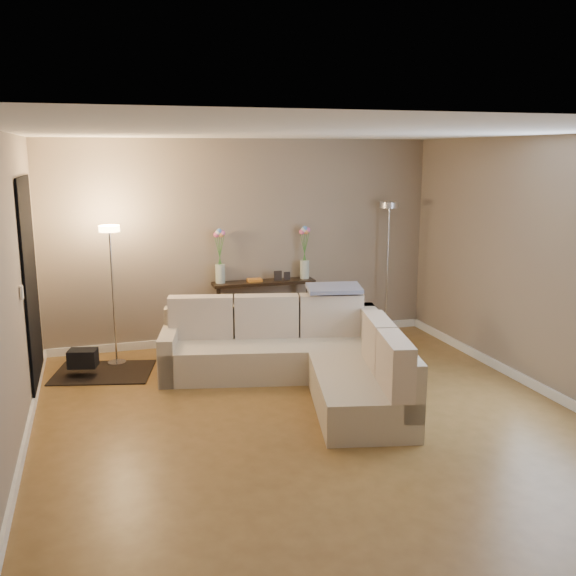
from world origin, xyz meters
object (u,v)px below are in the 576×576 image
object	(u,v)px
console_table	(257,307)
floor_lamp_unlit	(388,242)
floor_lamp_lit	(111,267)
sectional_sofa	(303,356)

from	to	relation	value
console_table	floor_lamp_unlit	bearing A→B (deg)	-4.43
floor_lamp_unlit	console_table	bearing A→B (deg)	175.57
floor_lamp_unlit	floor_lamp_lit	bearing A→B (deg)	-175.62
sectional_sofa	floor_lamp_lit	xyz separation A→B (m)	(-1.88, 1.26, 0.84)
floor_lamp_lit	floor_lamp_unlit	xyz separation A→B (m)	(3.57, 0.27, 0.12)
floor_lamp_lit	floor_lamp_unlit	distance (m)	3.59
sectional_sofa	console_table	xyz separation A→B (m)	(-0.08, 1.67, 0.14)
console_table	floor_lamp_lit	size ratio (longest dim) A/B	0.81
floor_lamp_lit	console_table	bearing A→B (deg)	12.85
console_table	sectional_sofa	bearing A→B (deg)	-87.35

